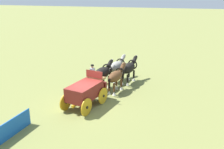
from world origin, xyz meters
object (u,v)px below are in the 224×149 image
(draft_horse_lead_near, at_px, (117,67))
(draft_horse_rear_near, at_px, (103,73))
(draft_horse_rear_off, at_px, (116,77))
(draft_horse_lead_off, at_px, (129,68))
(show_wagon, at_px, (86,91))

(draft_horse_lead_near, bearing_deg, draft_horse_rear_near, 167.27)
(draft_horse_rear_off, xyz_separation_m, draft_horse_lead_off, (2.52, -0.57, 0.04))
(draft_horse_rear_near, relative_size, draft_horse_lead_near, 0.97)
(show_wagon, height_order, draft_horse_rear_off, show_wagon)
(show_wagon, bearing_deg, draft_horse_lead_off, -18.75)
(draft_horse_rear_off, bearing_deg, show_wagon, 157.04)
(show_wagon, bearing_deg, draft_horse_lead_near, -6.80)
(draft_horse_rear_near, distance_m, draft_horse_lead_off, 2.91)
(show_wagon, xyz_separation_m, draft_horse_lead_near, (6.21, -0.74, 0.13))
(draft_horse_lead_near, bearing_deg, draft_horse_rear_off, -166.07)
(draft_horse_rear_near, height_order, draft_horse_lead_near, draft_horse_rear_near)
(show_wagon, distance_m, draft_horse_rear_near, 3.67)
(show_wagon, height_order, draft_horse_lead_off, show_wagon)
(show_wagon, height_order, draft_horse_rear_near, show_wagon)
(show_wagon, bearing_deg, draft_horse_rear_near, -2.59)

